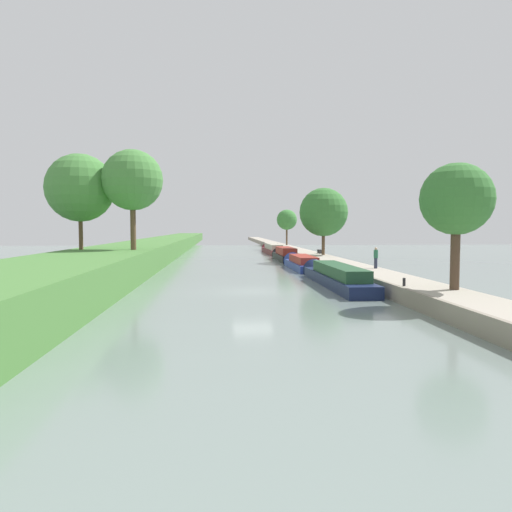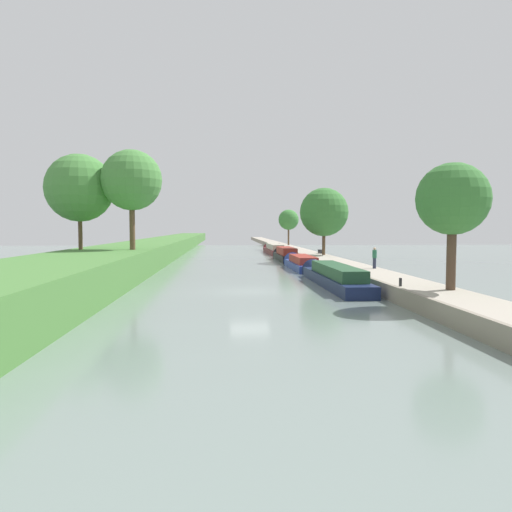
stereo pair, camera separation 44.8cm
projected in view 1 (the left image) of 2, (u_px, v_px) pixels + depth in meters
ground_plane at (253, 291)px, 30.78m from camera, size 160.00×160.00×0.00m
left_grassy_bank at (69, 276)px, 29.86m from camera, size 7.46×260.00×2.18m
right_towpath at (394, 283)px, 31.46m from camera, size 3.11×260.00×0.85m
stone_quay at (369, 283)px, 31.33m from camera, size 0.25×260.00×0.90m
narrowboat_navy at (334, 276)px, 34.20m from camera, size 2.01×15.13×2.08m
narrowboat_blue at (301, 263)px, 47.91m from camera, size 2.10×11.40×2.01m
narrowboat_black at (285, 255)px, 60.32m from camera, size 2.03×11.79×2.20m
narrowboat_maroon at (272, 249)px, 76.22m from camera, size 2.03×17.11×2.14m
tree_rightbank_near at (456, 200)px, 24.68m from camera, size 3.69×3.69×6.52m
tree_rightbank_midnear at (324, 212)px, 56.21m from camera, size 5.64×5.64×7.82m
tree_rightbank_midfar at (287, 220)px, 87.99m from camera, size 3.70×3.70×6.48m
tree_leftbank_downstream at (132, 180)px, 40.42m from camera, size 5.09×5.09×8.40m
tree_leftbank_upstream at (80, 188)px, 41.03m from camera, size 5.77×5.77×8.14m
person_walking at (376, 257)px, 37.85m from camera, size 0.34×0.34×1.66m
mooring_bollard_near at (404, 282)px, 26.45m from camera, size 0.16×0.16×0.45m
mooring_bollard_far at (277, 245)px, 84.16m from camera, size 0.16×0.16×0.45m
park_bench at (320, 251)px, 59.98m from camera, size 0.44×1.50×0.47m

